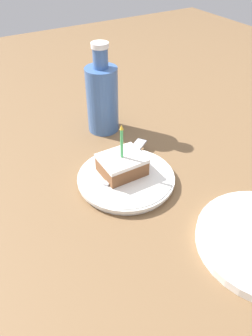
{
  "coord_description": "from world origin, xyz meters",
  "views": [
    {
      "loc": [
        0.48,
        -0.26,
        0.48
      ],
      "look_at": [
        -0.0,
        0.02,
        0.04
      ],
      "focal_mm": 35.0,
      "sensor_mm": 36.0,
      "label": 1
    }
  ],
  "objects_px": {
    "fork": "(128,157)",
    "plate": "(126,178)",
    "bottle": "(102,97)",
    "cake_slice": "(122,164)"
  },
  "relations": [
    {
      "from": "fork",
      "to": "plate",
      "type": "bearing_deg",
      "value": -35.22
    },
    {
      "from": "plate",
      "to": "bottle",
      "type": "bearing_deg",
      "value": 164.68
    },
    {
      "from": "fork",
      "to": "bottle",
      "type": "height_order",
      "value": "bottle"
    },
    {
      "from": "plate",
      "to": "fork",
      "type": "bearing_deg",
      "value": 144.78
    },
    {
      "from": "plate",
      "to": "cake_slice",
      "type": "distance_m",
      "value": 0.03
    },
    {
      "from": "cake_slice",
      "to": "bottle",
      "type": "bearing_deg",
      "value": 163.26
    },
    {
      "from": "cake_slice",
      "to": "fork",
      "type": "bearing_deg",
      "value": 134.0
    },
    {
      "from": "plate",
      "to": "bottle",
      "type": "xyz_separation_m",
      "value": [
        -0.23,
        0.06,
        0.08
      ]
    },
    {
      "from": "plate",
      "to": "cake_slice",
      "type": "bearing_deg",
      "value": -174.08
    },
    {
      "from": "plate",
      "to": "bottle",
      "type": "distance_m",
      "value": 0.25
    }
  ]
}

